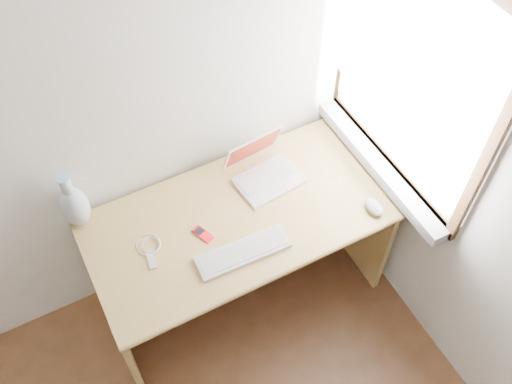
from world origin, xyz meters
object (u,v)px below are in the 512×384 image
desk (231,228)px  laptop (265,169)px  vase (74,205)px  external_keyboard (243,252)px

desk → laptop: 0.35m
desk → vase: (-0.64, 0.22, 0.34)m
desk → laptop: laptop is taller
laptop → external_keyboard: bearing=-136.8°
laptop → external_keyboard: 0.45m
external_keyboard → vase: size_ratio=1.31×
laptop → vase: vase is taller
vase → laptop: bearing=-9.7°
laptop → vase: 0.88m
desk → external_keyboard: 0.36m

